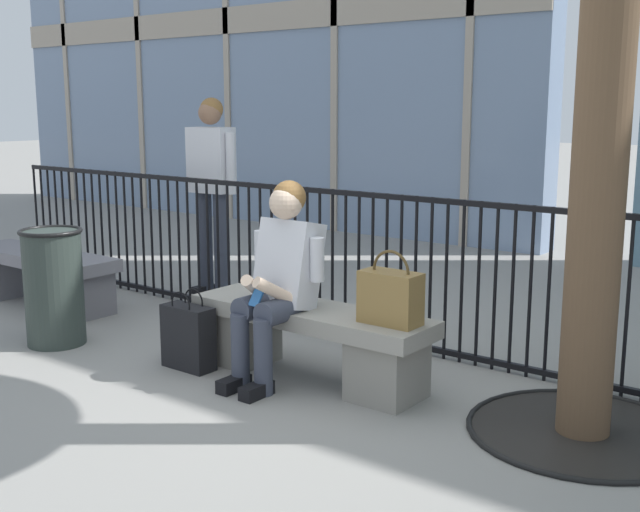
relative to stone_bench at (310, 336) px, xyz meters
The scene contains 9 objects.
ground_plane 0.27m from the stone_bench, ahead, with size 60.00×60.00×0.00m, color gray.
stone_bench is the anchor object (origin of this frame).
seated_person_with_phone 0.42m from the stone_bench, 135.83° to the right, with size 0.52×0.66×1.21m.
handbag_on_bench 0.67m from the stone_bench, ahead, with size 0.34×0.17×0.42m.
shopping_bag 0.80m from the stone_bench, 156.26° to the right, with size 0.35×0.16×0.51m.
bystander_at_railing 2.52m from the stone_bench, 149.12° to the left, with size 0.55×0.28×1.71m.
plaza_railing 0.88m from the stone_bench, 90.00° to the left, with size 8.32×0.04×1.07m.
stone_bench_far 2.91m from the stone_bench, behind, with size 1.60×0.44×0.45m.
trash_can 1.93m from the stone_bench, 164.29° to the right, with size 0.43×0.43×0.82m.
Camera 1 is at (2.90, -3.65, 1.66)m, focal length 44.75 mm.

